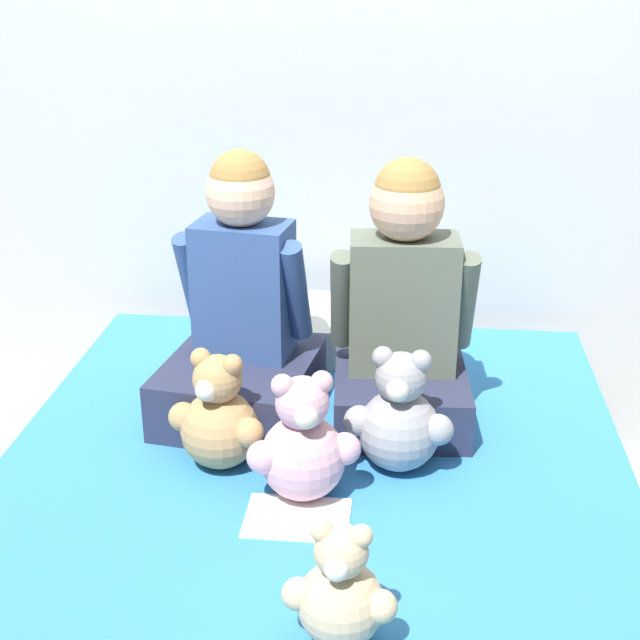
{
  "coord_description": "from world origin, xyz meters",
  "views": [
    {
      "loc": [
        0.19,
        -1.54,
        1.58
      ],
      "look_at": [
        0.0,
        0.3,
        0.79
      ],
      "focal_mm": 50.0,
      "sensor_mm": 36.0,
      "label": 1
    }
  ],
  "objects_px": {
    "sign_card": "(297,518)",
    "teddy_bear_held_by_right_child": "(399,419)",
    "child_on_left": "(241,321)",
    "pillow_at_headboard": "(337,329)",
    "child_on_right": "(403,314)",
    "teddy_bear_at_foot_of_bed": "(341,592)",
    "teddy_bear_held_by_left_child": "(219,418)",
    "bed": "(306,600)",
    "teddy_bear_between_children": "(303,446)"
  },
  "relations": [
    {
      "from": "child_on_left",
      "to": "teddy_bear_at_foot_of_bed",
      "type": "height_order",
      "value": "child_on_left"
    },
    {
      "from": "teddy_bear_held_by_right_child",
      "to": "pillow_at_headboard",
      "type": "height_order",
      "value": "teddy_bear_held_by_right_child"
    },
    {
      "from": "pillow_at_headboard",
      "to": "sign_card",
      "type": "xyz_separation_m",
      "value": [
        -0.01,
        -0.83,
        -0.05
      ]
    },
    {
      "from": "teddy_bear_held_by_left_child",
      "to": "child_on_right",
      "type": "bearing_deg",
      "value": 52.16
    },
    {
      "from": "child_on_right",
      "to": "teddy_bear_held_by_left_child",
      "type": "distance_m",
      "value": 0.49
    },
    {
      "from": "child_on_right",
      "to": "sign_card",
      "type": "distance_m",
      "value": 0.55
    },
    {
      "from": "child_on_right",
      "to": "teddy_bear_at_foot_of_bed",
      "type": "height_order",
      "value": "child_on_right"
    },
    {
      "from": "bed",
      "to": "child_on_left",
      "type": "xyz_separation_m",
      "value": [
        -0.2,
        0.38,
        0.49
      ]
    },
    {
      "from": "teddy_bear_at_foot_of_bed",
      "to": "pillow_at_headboard",
      "type": "relative_size",
      "value": 0.42
    },
    {
      "from": "child_on_left",
      "to": "teddy_bear_held_by_left_child",
      "type": "distance_m",
      "value": 0.28
    },
    {
      "from": "child_on_right",
      "to": "teddy_bear_between_children",
      "type": "xyz_separation_m",
      "value": [
        -0.19,
        -0.36,
        -0.15
      ]
    },
    {
      "from": "bed",
      "to": "pillow_at_headboard",
      "type": "bearing_deg",
      "value": 90.0
    },
    {
      "from": "bed",
      "to": "teddy_bear_held_by_left_child",
      "type": "xyz_separation_m",
      "value": [
        -0.2,
        0.12,
        0.37
      ]
    },
    {
      "from": "teddy_bear_held_by_right_child",
      "to": "pillow_at_headboard",
      "type": "xyz_separation_m",
      "value": [
        -0.19,
        0.61,
        -0.06
      ]
    },
    {
      "from": "sign_card",
      "to": "teddy_bear_held_by_right_child",
      "type": "bearing_deg",
      "value": 47.98
    },
    {
      "from": "teddy_bear_at_foot_of_bed",
      "to": "pillow_at_headboard",
      "type": "height_order",
      "value": "teddy_bear_at_foot_of_bed"
    },
    {
      "from": "child_on_right",
      "to": "teddy_bear_held_by_right_child",
      "type": "distance_m",
      "value": 0.27
    },
    {
      "from": "teddy_bear_between_children",
      "to": "pillow_at_headboard",
      "type": "xyz_separation_m",
      "value": [
        0.01,
        0.75,
        -0.06
      ]
    },
    {
      "from": "teddy_bear_between_children",
      "to": "sign_card",
      "type": "bearing_deg",
      "value": -107.99
    },
    {
      "from": "teddy_bear_held_by_left_child",
      "to": "pillow_at_headboard",
      "type": "distance_m",
      "value": 0.68
    },
    {
      "from": "teddy_bear_between_children",
      "to": "child_on_right",
      "type": "bearing_deg",
      "value": 45.0
    },
    {
      "from": "sign_card",
      "to": "teddy_bear_held_by_left_child",
      "type": "bearing_deg",
      "value": 136.32
    },
    {
      "from": "teddy_bear_held_by_right_child",
      "to": "pillow_at_headboard",
      "type": "bearing_deg",
      "value": 113.87
    },
    {
      "from": "teddy_bear_at_foot_of_bed",
      "to": "sign_card",
      "type": "bearing_deg",
      "value": 115.82
    },
    {
      "from": "bed",
      "to": "sign_card",
      "type": "height_order",
      "value": "sign_card"
    },
    {
      "from": "teddy_bear_held_by_left_child",
      "to": "teddy_bear_held_by_right_child",
      "type": "relative_size",
      "value": 0.96
    },
    {
      "from": "child_on_left",
      "to": "teddy_bear_between_children",
      "type": "height_order",
      "value": "child_on_left"
    },
    {
      "from": "teddy_bear_held_by_left_child",
      "to": "teddy_bear_held_by_right_child",
      "type": "xyz_separation_m",
      "value": [
        0.39,
        0.03,
        0.0
      ]
    },
    {
      "from": "child_on_left",
      "to": "pillow_at_headboard",
      "type": "distance_m",
      "value": 0.47
    },
    {
      "from": "child_on_left",
      "to": "pillow_at_headboard",
      "type": "bearing_deg",
      "value": 71.71
    },
    {
      "from": "teddy_bear_held_by_right_child",
      "to": "sign_card",
      "type": "xyz_separation_m",
      "value": [
        -0.2,
        -0.22,
        -0.12
      ]
    },
    {
      "from": "pillow_at_headboard",
      "to": "sign_card",
      "type": "bearing_deg",
      "value": -90.54
    },
    {
      "from": "child_on_left",
      "to": "child_on_right",
      "type": "bearing_deg",
      "value": 8.78
    },
    {
      "from": "teddy_bear_held_by_right_child",
      "to": "teddy_bear_between_children",
      "type": "xyz_separation_m",
      "value": [
        -0.19,
        -0.13,
        -0.0
      ]
    },
    {
      "from": "child_on_left",
      "to": "teddy_bear_held_by_left_child",
      "type": "xyz_separation_m",
      "value": [
        -0.0,
        -0.26,
        -0.12
      ]
    },
    {
      "from": "bed",
      "to": "teddy_bear_between_children",
      "type": "bearing_deg",
      "value": 107.02
    },
    {
      "from": "teddy_bear_held_by_left_child",
      "to": "sign_card",
      "type": "height_order",
      "value": "teddy_bear_held_by_left_child"
    },
    {
      "from": "child_on_left",
      "to": "sign_card",
      "type": "bearing_deg",
      "value": -58.28
    },
    {
      "from": "child_on_left",
      "to": "child_on_right",
      "type": "distance_m",
      "value": 0.38
    },
    {
      "from": "teddy_bear_held_by_right_child",
      "to": "child_on_left",
      "type": "bearing_deg",
      "value": 156.51
    },
    {
      "from": "teddy_bear_between_children",
      "to": "teddy_bear_held_by_left_child",
      "type": "bearing_deg",
      "value": 136.05
    },
    {
      "from": "teddy_bear_held_by_right_child",
      "to": "teddy_bear_between_children",
      "type": "relative_size",
      "value": 1.01
    },
    {
      "from": "child_on_right",
      "to": "teddy_bear_at_foot_of_bed",
      "type": "bearing_deg",
      "value": -99.92
    },
    {
      "from": "sign_card",
      "to": "teddy_bear_at_foot_of_bed",
      "type": "bearing_deg",
      "value": -70.75
    },
    {
      "from": "bed",
      "to": "child_on_right",
      "type": "bearing_deg",
      "value": 63.91
    },
    {
      "from": "bed",
      "to": "child_on_right",
      "type": "relative_size",
      "value": 3.01
    },
    {
      "from": "bed",
      "to": "teddy_bear_at_foot_of_bed",
      "type": "xyz_separation_m",
      "value": [
        0.1,
        -0.39,
        0.35
      ]
    },
    {
      "from": "teddy_bear_held_by_right_child",
      "to": "teddy_bear_held_by_left_child",
      "type": "bearing_deg",
      "value": -168.47
    },
    {
      "from": "teddy_bear_between_children",
      "to": "child_on_left",
      "type": "bearing_deg",
      "value": 101.26
    },
    {
      "from": "bed",
      "to": "teddy_bear_between_children",
      "type": "distance_m",
      "value": 0.38
    }
  ]
}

